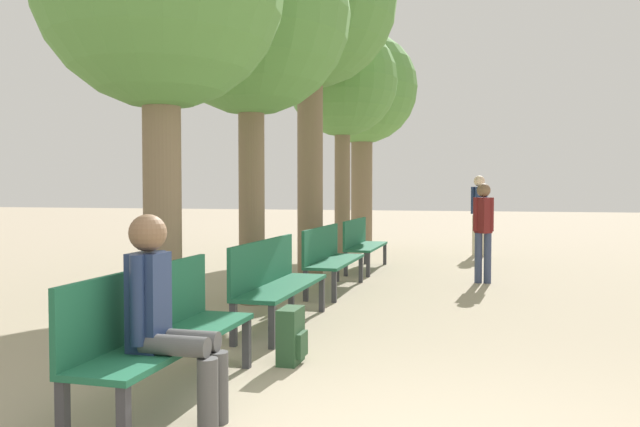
# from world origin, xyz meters

# --- Properties ---
(bench_row_0) EXTENTS (0.47, 1.88, 0.92)m
(bench_row_0) POSITION_xyz_m (-1.62, 0.75, 0.53)
(bench_row_0) COLOR #1E6042
(bench_row_0) RESTS_ON ground_plane
(bench_row_1) EXTENTS (0.47, 1.88, 0.92)m
(bench_row_1) POSITION_xyz_m (-1.62, 3.17, 0.53)
(bench_row_1) COLOR #1E6042
(bench_row_1) RESTS_ON ground_plane
(bench_row_2) EXTENTS (0.47, 1.88, 0.92)m
(bench_row_2) POSITION_xyz_m (-1.62, 5.60, 0.53)
(bench_row_2) COLOR #1E6042
(bench_row_2) RESTS_ON ground_plane
(bench_row_3) EXTENTS (0.47, 1.88, 0.92)m
(bench_row_3) POSITION_xyz_m (-1.62, 8.02, 0.53)
(bench_row_3) COLOR #1E6042
(bench_row_3) RESTS_ON ground_plane
(tree_row_1) EXTENTS (2.51, 2.51, 4.91)m
(tree_row_1) POSITION_xyz_m (-2.33, 4.37, 3.61)
(tree_row_1) COLOR #7A664C
(tree_row_1) RESTS_ON ground_plane
(tree_row_2) EXTENTS (2.92, 2.92, 6.10)m
(tree_row_2) POSITION_xyz_m (-2.33, 7.12, 4.56)
(tree_row_2) COLOR #7A664C
(tree_row_2) RESTS_ON ground_plane
(tree_row_3) EXTENTS (2.28, 2.28, 4.84)m
(tree_row_3) POSITION_xyz_m (-2.33, 9.59, 3.64)
(tree_row_3) COLOR #7A664C
(tree_row_3) RESTS_ON ground_plane
(tree_row_4) EXTENTS (2.65, 2.65, 5.21)m
(tree_row_4) POSITION_xyz_m (-2.33, 11.70, 3.78)
(tree_row_4) COLOR #7A664C
(tree_row_4) RESTS_ON ground_plane
(person_seated) EXTENTS (0.62, 0.35, 1.30)m
(person_seated) POSITION_xyz_m (-1.38, 0.41, 0.69)
(person_seated) COLOR #4C4C4C
(person_seated) RESTS_ON ground_plane
(backpack) EXTENTS (0.20, 0.31, 0.47)m
(backpack) POSITION_xyz_m (-1.02, 1.88, 0.23)
(backpack) COLOR #284C2D
(backpack) RESTS_ON ground_plane
(pedestrian_near) EXTENTS (0.36, 0.28, 1.76)m
(pedestrian_near) POSITION_xyz_m (0.42, 11.10, 1.01)
(pedestrian_near) COLOR beige
(pedestrian_near) RESTS_ON ground_plane
(pedestrian_mid) EXTENTS (0.31, 0.28, 1.55)m
(pedestrian_mid) POSITION_xyz_m (0.52, 6.92, 0.89)
(pedestrian_mid) COLOR #384260
(pedestrian_mid) RESTS_ON ground_plane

